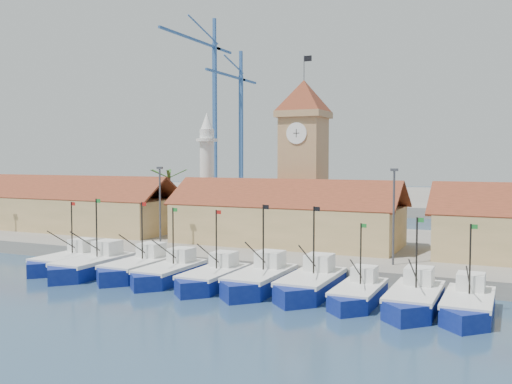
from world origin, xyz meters
The scene contains 21 objects.
ground centered at (0.00, 0.00, 0.00)m, with size 400.00×400.00×0.00m, color #1D364F.
quay centered at (0.00, 24.00, 0.75)m, with size 140.00×32.00×1.50m, color gray.
terminal centered at (0.00, 110.00, 1.00)m, with size 240.00×80.00×2.00m, color gray.
boat_0 centered at (-17.67, 3.28, 0.76)m, with size 3.54×9.71×7.34m.
boat_1 centered at (-13.46, 2.10, 0.82)m, with size 3.81×10.44×7.90m.
boat_2 centered at (-8.78, 3.22, 0.79)m, with size 3.69×10.10×7.64m.
boat_3 centered at (-4.86, 2.72, 0.75)m, with size 3.50×9.58×7.25m.
boat_4 centered at (-0.07, 2.41, 0.75)m, with size 3.49×9.56×7.24m.
boat_5 centered at (4.24, 3.03, 0.81)m, with size 3.79×10.37×7.85m.
boat_6 centered at (8.80, 3.35, 0.81)m, with size 3.77×10.34×7.82m.
boat_7 centered at (13.19, 2.19, 0.69)m, with size 3.22×8.81×6.67m.
boat_8 centered at (17.56, 1.94, 0.76)m, with size 3.56×9.76×7.39m.
boat_9 centered at (21.40, 1.87, 0.73)m, with size 3.41×9.33×7.06m.
hall_left centered at (-32.00, 20.00, 3.99)m, with size 31.20×10.13×7.61m.
hall_center centered at (0.00, 20.00, 3.99)m, with size 27.04×10.13×7.61m.
clock_tower centered at (0.00, 26.00, 11.96)m, with size 5.80×5.80×22.70m.
minaret centered at (-15.00, 28.00, 9.73)m, with size 3.00×3.00×16.30m.
palm_tree centered at (-20.00, 26.00, 6.25)m, with size 5.60×5.03×8.39m.
lamp_posts centered at (0.50, 12.00, 6.48)m, with size 80.70×0.25×9.03m.
crane_blue_far centered at (-54.37, 100.10, 29.53)m, with size 1.00×37.47×48.91m.
crane_blue_near centered at (-48.99, 106.88, 24.24)m, with size 1.00×30.35×40.41m.
Camera 1 is at (24.38, -41.42, 11.46)m, focal length 40.00 mm.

